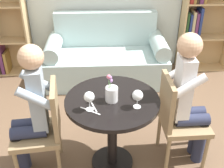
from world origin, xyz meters
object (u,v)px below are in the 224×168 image
at_px(chair_left, 44,127).
at_px(person_right, 190,99).
at_px(wine_glass_left, 89,97).
at_px(wine_glass_right, 138,96).
at_px(person_left, 30,112).
at_px(couch, 106,59).
at_px(bookshelf_right, 200,20).
at_px(chair_right, 177,117).
at_px(flower_vase, 111,93).

bearing_deg(chair_left, person_right, 87.40).
bearing_deg(person_right, wine_glass_left, 101.10).
xyz_separation_m(wine_glass_left, wine_glass_right, (0.38, 0.02, -0.01)).
relative_size(person_left, wine_glass_right, 8.13).
xyz_separation_m(couch, bookshelf_right, (1.39, 0.27, 0.46)).
bearing_deg(wine_glass_right, person_right, 19.80).
distance_m(chair_left, person_right, 1.31).
distance_m(couch, chair_right, 1.76).
bearing_deg(person_left, couch, 152.21).
distance_m(couch, person_right, 1.82).
bearing_deg(person_left, person_right, 87.83).
distance_m(bookshelf_right, person_right, 2.04).
xyz_separation_m(person_left, wine_glass_left, (0.50, -0.10, 0.20)).
height_order(wine_glass_left, wine_glass_right, wine_glass_left).
height_order(couch, chair_right, couch).
height_order(couch, person_right, person_right).
height_order(chair_right, wine_glass_left, wine_glass_left).
bearing_deg(chair_left, flower_vase, 84.25).
relative_size(couch, flower_vase, 6.63).
bearing_deg(chair_left, bookshelf_right, 128.80).
bearing_deg(chair_left, wine_glass_left, 68.40).
bearing_deg(bookshelf_right, flower_vase, -125.17).
xyz_separation_m(person_right, flower_vase, (-0.70, -0.08, 0.13)).
height_order(wine_glass_right, flower_vase, flower_vase).
bearing_deg(flower_vase, person_left, -178.31).
height_order(person_right, wine_glass_right, person_right).
bearing_deg(wine_glass_right, bookshelf_right, 60.18).
bearing_deg(wine_glass_left, chair_left, 164.55).
bearing_deg(person_right, person_left, 92.54).
height_order(wine_glass_left, flower_vase, flower_vase).
bearing_deg(couch, chair_right, -69.93).
bearing_deg(couch, chair_left, -109.26).
xyz_separation_m(person_left, person_right, (1.38, 0.10, 0.02)).
distance_m(couch, flower_vase, 1.79).
distance_m(bookshelf_right, chair_right, 2.09).
distance_m(couch, wine_glass_right, 1.91).
xyz_separation_m(chair_left, wine_glass_right, (0.80, -0.10, 0.36)).
relative_size(bookshelf_right, chair_right, 1.73).
distance_m(bookshelf_right, wine_glass_left, 2.63).
xyz_separation_m(chair_left, chair_right, (1.20, 0.08, 0.00)).
distance_m(person_left, wine_glass_left, 0.55).
bearing_deg(chair_right, couch, 18.62).
xyz_separation_m(couch, wine_glass_left, (-0.19, -1.84, 0.56)).
relative_size(person_right, wine_glass_right, 8.36).
xyz_separation_m(bookshelf_right, person_left, (-2.08, -2.01, -0.10)).
relative_size(chair_left, flower_vase, 3.54).
distance_m(person_left, flower_vase, 0.70).
height_order(chair_left, wine_glass_right, wine_glass_right).
height_order(bookshelf_right, flower_vase, bookshelf_right).
bearing_deg(bookshelf_right, couch, -169.12).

